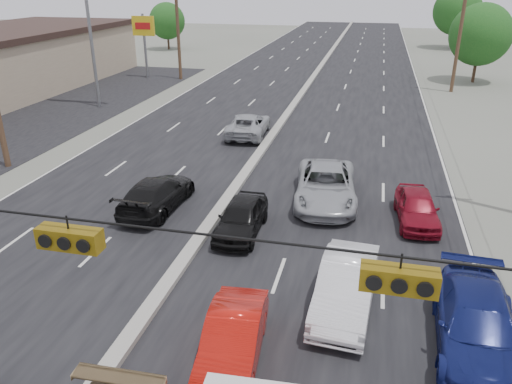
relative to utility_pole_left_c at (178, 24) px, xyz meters
The scene contains 18 objects.
road_surface 16.80m from the utility_pole_left_c, 38.66° to the right, with size 20.00×160.00×0.02m, color black.
center_median 16.77m from the utility_pole_left_c, 38.66° to the right, with size 0.50×160.00×0.20m, color gray.
parking_lot 16.47m from the utility_pole_left_c, 106.70° to the right, with size 10.00×42.00×0.02m, color black.
utility_pole_left_c is the anchor object (origin of this frame).
utility_pole_right_c 25.00m from the utility_pole_left_c, ahead, with size 1.60×0.30×10.00m.
traffic_signals 42.35m from the utility_pole_left_c, 70.84° to the right, with size 25.00×0.30×0.54m.
pole_sign_far 3.57m from the utility_pole_left_c, behind, with size 2.20×0.25×6.00m.
tree_left_far 22.19m from the utility_pole_left_c, 115.41° to the left, with size 4.80×4.80×6.12m.
tree_right_mid 27.96m from the utility_pole_left_c, 10.30° to the left, with size 5.60×5.60×7.14m.
tree_right_far 41.38m from the utility_pole_left_c, 46.47° to the left, with size 6.40×6.40×8.16m.
red_sedan 39.67m from the utility_pole_left_c, 66.84° to the right, with size 1.39×3.98×1.31m, color red.
queue_car_a 32.77m from the utility_pole_left_c, 64.65° to the right, with size 1.57×3.91×1.33m, color black.
queue_car_b 38.15m from the utility_pole_left_c, 61.37° to the right, with size 1.58×4.53×1.49m, color white.
queue_car_c 30.95m from the utility_pole_left_c, 56.83° to the right, with size 2.58×5.60×1.56m, color #9EA2A6.
queue_car_d 40.82m from the utility_pole_left_c, 57.75° to the right, with size 2.09×5.15×1.49m, color navy.
queue_car_e 34.10m from the utility_pole_left_c, 52.53° to the right, with size 1.54×3.84×1.31m, color maroon.
oncoming_near 30.03m from the utility_pole_left_c, 70.70° to the right, with size 1.94×4.78×1.39m, color black.
oncoming_far 20.46m from the utility_pole_left_c, 56.59° to the right, with size 2.28×4.95×1.37m, color #A1A4A8.
Camera 1 is at (5.93, -6.03, 9.23)m, focal length 35.00 mm.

